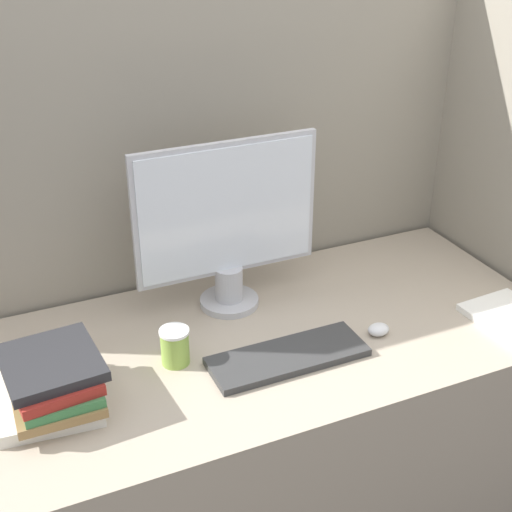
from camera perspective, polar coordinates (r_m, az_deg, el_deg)
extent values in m
cube|color=gray|center=(2.25, -3.60, 1.64)|extent=(2.04, 0.04, 1.78)
cube|color=gray|center=(2.38, 19.67, 1.45)|extent=(0.04, 0.83, 1.78)
cube|color=tan|center=(2.21, 0.85, -14.65)|extent=(1.64, 0.77, 0.77)
cylinder|color=#B7B7BC|center=(2.10, -2.15, -3.63)|extent=(0.17, 0.17, 0.02)
cylinder|color=#B7B7BC|center=(2.07, -2.18, -2.19)|extent=(0.08, 0.08, 0.10)
cube|color=#B7B7BC|center=(1.97, -2.37, 3.76)|extent=(0.54, 0.02, 0.39)
cube|color=silver|center=(1.96, -2.27, 3.65)|extent=(0.51, 0.01, 0.36)
cube|color=#333333|center=(1.87, 2.55, -8.04)|extent=(0.42, 0.15, 0.02)
ellipsoid|color=silver|center=(1.99, 9.77, -5.82)|extent=(0.06, 0.05, 0.03)
cylinder|color=#8CB247|center=(1.85, -6.49, -7.30)|extent=(0.07, 0.07, 0.09)
cylinder|color=white|center=(1.83, -6.58, -6.02)|extent=(0.08, 0.08, 0.01)
cube|color=silver|center=(1.80, -16.27, -10.90)|extent=(0.26, 0.27, 0.03)
cube|color=olive|center=(1.77, -15.82, -10.24)|extent=(0.20, 0.27, 0.02)
cube|color=#38723F|center=(1.75, -15.70, -9.78)|extent=(0.18, 0.25, 0.02)
cube|color=maroon|center=(1.75, -16.14, -8.96)|extent=(0.21, 0.27, 0.03)
cube|color=#262628|center=(1.73, -16.10, -8.20)|extent=(0.23, 0.25, 0.03)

